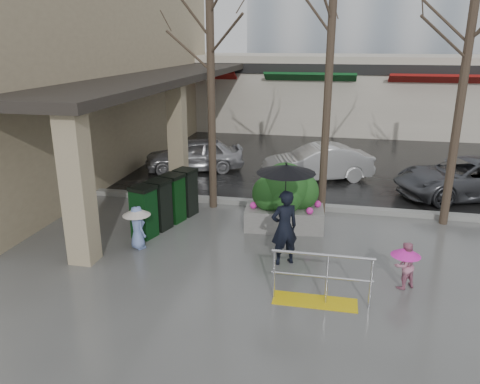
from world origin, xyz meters
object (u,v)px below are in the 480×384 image
at_px(tree_midwest, 332,21).
at_px(child_pink, 405,262).
at_px(tree_west, 210,28).
at_px(woman, 285,205).
at_px(tree_mideast, 470,36).
at_px(planter, 285,197).
at_px(child_blue, 137,223).
at_px(car_b, 317,163).
at_px(car_c, 468,178).
at_px(news_boxes, 166,201).
at_px(handrail, 319,285).
at_px(car_a, 194,155).

height_order(tree_midwest, child_pink, tree_midwest).
bearing_deg(tree_west, woman, -52.61).
bearing_deg(tree_west, tree_mideast, 0.00).
bearing_deg(woman, planter, -114.58).
bearing_deg(child_blue, car_b, -80.39).
bearing_deg(planter, car_b, 82.80).
bearing_deg(tree_midwest, car_c, 29.96).
relative_size(child_blue, news_boxes, 0.44).
bearing_deg(handrail, planter, 106.62).
height_order(handrail, tree_west, tree_west).
relative_size(news_boxes, car_b, 0.64).
distance_m(child_blue, car_a, 7.06).
xyz_separation_m(car_b, car_c, (4.75, -0.96, 0.00)).
bearing_deg(car_c, car_a, -115.92).
relative_size(child_pink, planter, 0.46).
relative_size(tree_midwest, car_c, 1.54).
bearing_deg(tree_mideast, car_a, 155.21).
bearing_deg(news_boxes, car_b, 70.49).
distance_m(tree_mideast, car_c, 5.07).
bearing_deg(tree_west, news_boxes, -117.65).
height_order(woman, car_b, woman).
relative_size(tree_midwest, woman, 3.01).
relative_size(child_blue, planter, 0.50).
relative_size(tree_west, car_b, 1.78).
distance_m(woman, news_boxes, 3.82).
distance_m(tree_west, car_c, 9.20).
height_order(handrail, tree_mideast, tree_mideast).
bearing_deg(car_c, handrail, -48.46).
relative_size(handrail, car_c, 0.42).
height_order(handrail, planter, planter).
bearing_deg(tree_midwest, news_boxes, -158.04).
bearing_deg(woman, tree_west, -83.29).
xyz_separation_m(news_boxes, car_a, (-0.90, 5.45, -0.04)).
bearing_deg(tree_midwest, child_pink, -65.03).
distance_m(handrail, child_blue, 4.65).
relative_size(car_b, car_c, 0.84).
xyz_separation_m(child_blue, car_c, (8.64, 5.76, -0.02)).
bearing_deg(tree_west, car_b, 50.69).
bearing_deg(news_boxes, child_pink, -4.40).
height_order(tree_mideast, planter, tree_mideast).
distance_m(tree_west, child_pink, 7.77).
relative_size(tree_west, car_c, 1.50).
distance_m(child_pink, news_boxes, 6.27).
xyz_separation_m(woman, child_blue, (-3.51, 0.08, -0.73)).
height_order(woman, planter, woman).
bearing_deg(child_blue, woman, -141.70).
xyz_separation_m(tree_west, car_b, (2.88, 3.52, -4.45)).
bearing_deg(handrail, tree_west, 124.99).
bearing_deg(car_c, car_b, -119.76).
bearing_deg(child_blue, tree_mideast, -117.26).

